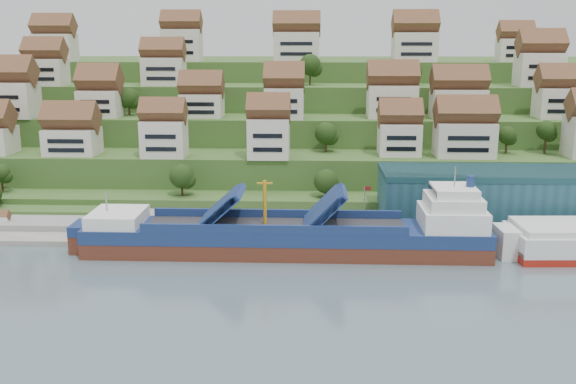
{
  "coord_description": "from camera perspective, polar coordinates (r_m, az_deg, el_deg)",
  "views": [
    {
      "loc": [
        7.74,
        -110.13,
        37.69
      ],
      "look_at": [
        3.13,
        14.0,
        8.0
      ],
      "focal_mm": 40.0,
      "sensor_mm": 36.0,
      "label": 1
    }
  ],
  "objects": [
    {
      "name": "hillside_trees",
      "position": [
        157.37,
        -3.9,
        5.83
      ],
      "size": [
        138.93,
        62.26,
        30.12
      ],
      "color": "#223E14",
      "rests_on": "ground"
    },
    {
      "name": "ground",
      "position": [
        116.65,
        -1.8,
        -5.41
      ],
      "size": [
        300.0,
        300.0,
        0.0
      ],
      "primitive_type": "plane",
      "color": "slate",
      "rests_on": "ground"
    },
    {
      "name": "quay",
      "position": [
        130.94,
        7.43,
        -2.9
      ],
      "size": [
        180.0,
        14.0,
        2.2
      ],
      "primitive_type": "cube",
      "color": "gray",
      "rests_on": "ground"
    },
    {
      "name": "warehouse",
      "position": [
        138.02,
        20.77,
        -0.21
      ],
      "size": [
        60.0,
        15.0,
        10.0
      ],
      "primitive_type": "cube",
      "color": "#214C59",
      "rests_on": "quay"
    },
    {
      "name": "cargo_ship",
      "position": [
        115.48,
        0.79,
        -4.0
      ],
      "size": [
        71.99,
        11.51,
        15.88
      ],
      "rotation": [
        0.0,
        0.0,
        -0.0
      ],
      "color": "#56281A",
      "rests_on": "ground"
    },
    {
      "name": "flagpole",
      "position": [
        124.45,
        6.84,
        -0.99
      ],
      "size": [
        1.28,
        0.16,
        8.0
      ],
      "color": "gray",
      "rests_on": "quay"
    },
    {
      "name": "hillside",
      "position": [
        215.52,
        0.05,
        6.24
      ],
      "size": [
        260.0,
        128.0,
        31.0
      ],
      "color": "#2D4C1E",
      "rests_on": "ground"
    },
    {
      "name": "hillside_village",
      "position": [
        170.94,
        -0.44,
        8.89
      ],
      "size": [
        155.41,
        63.7,
        29.59
      ],
      "color": "silver",
      "rests_on": "ground"
    }
  ]
}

